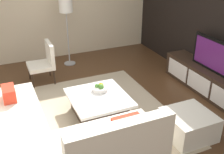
% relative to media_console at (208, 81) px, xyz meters
% --- Properties ---
extents(ground_plane, '(14.00, 14.00, 0.00)m').
position_rel_media_console_xyz_m(ground_plane, '(0.00, -2.40, -0.25)').
color(ground_plane, '#4C301C').
extents(side_wall_left, '(0.12, 5.20, 2.80)m').
position_rel_media_console_xyz_m(side_wall_left, '(-3.20, -2.20, 1.15)').
color(side_wall_left, beige).
rests_on(side_wall_left, ground).
extents(area_rug, '(3.00, 2.61, 0.01)m').
position_rel_media_console_xyz_m(area_rug, '(-0.10, -2.40, -0.24)').
color(area_rug, tan).
rests_on(area_rug, ground).
extents(media_console, '(2.24, 0.48, 0.50)m').
position_rel_media_console_xyz_m(media_console, '(0.00, 0.00, 0.00)').
color(media_console, '#332319').
rests_on(media_console, ground).
extents(television, '(0.99, 0.06, 0.63)m').
position_rel_media_console_xyz_m(television, '(0.00, 0.00, 0.57)').
color(television, black).
rests_on(television, media_console).
extents(sectional_couch, '(2.46, 2.27, 0.83)m').
position_rel_media_console_xyz_m(sectional_couch, '(0.51, -3.31, 0.04)').
color(sectional_couch, silver).
rests_on(sectional_couch, ground).
extents(coffee_table, '(1.05, 0.97, 0.38)m').
position_rel_media_console_xyz_m(coffee_table, '(-0.10, -2.30, -0.05)').
color(coffee_table, '#332319').
rests_on(coffee_table, ground).
extents(accent_chair_near, '(0.55, 0.53, 0.87)m').
position_rel_media_console_xyz_m(accent_chair_near, '(-1.80, -2.86, 0.24)').
color(accent_chair_near, '#332319').
rests_on(accent_chair_near, ground).
extents(floor_lamp, '(0.31, 0.31, 1.61)m').
position_rel_media_console_xyz_m(floor_lamp, '(-2.52, -2.14, 1.10)').
color(floor_lamp, '#A5A5AA').
rests_on(floor_lamp, ground).
extents(ottoman, '(0.70, 0.70, 0.40)m').
position_rel_media_console_xyz_m(ottoman, '(0.99, -1.23, -0.05)').
color(ottoman, silver).
rests_on(ottoman, ground).
extents(fruit_bowl, '(0.28, 0.28, 0.14)m').
position_rel_media_console_xyz_m(fruit_bowl, '(-0.28, -2.20, 0.18)').
color(fruit_bowl, silver).
rests_on(fruit_bowl, coffee_table).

